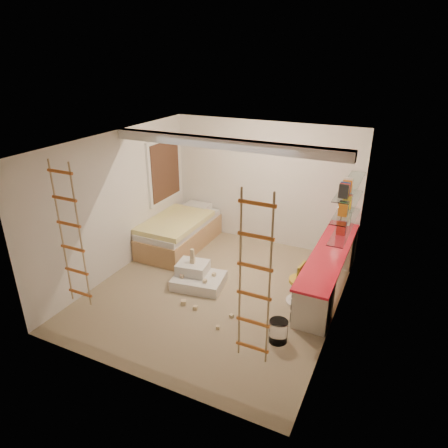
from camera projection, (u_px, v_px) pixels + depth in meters
The scene contains 15 objects.
floor at pixel (217, 290), 6.98m from camera, with size 4.50×4.50×0.00m, color #927F5E.
ceiling_beam at pixel (224, 144), 6.23m from camera, with size 4.00×0.18×0.16m, color white.
window_frame at pixel (164, 170), 8.38m from camera, with size 0.06×1.15×1.35m, color white.
window_blind at pixel (166, 170), 8.37m from camera, with size 0.02×1.00×1.20m, color #4C2D1E.
rope_ladder_left at pixel (71, 236), 5.46m from camera, with size 0.41×0.04×2.13m, color #BD5920, non-canonical shape.
rope_ladder_right at pixel (254, 281), 4.40m from camera, with size 0.41×0.04×2.13m, color orange, non-canonical shape.
waste_bin at pixel (278, 331), 5.70m from camera, with size 0.27×0.27×0.34m, color white.
desk at pixel (328, 269), 6.86m from camera, with size 0.56×2.80×0.75m.
shelves at pixel (348, 206), 6.58m from camera, with size 0.25×1.80×0.71m.
bed at pixel (180, 232), 8.45m from camera, with size 1.02×2.00×0.69m.
task_lamp at pixel (341, 211), 7.38m from camera, with size 0.14×0.36×0.57m.
swivel_chair at pixel (300, 289), 6.53m from camera, with size 0.48×0.48×0.73m.
play_platform at pixel (197, 277), 7.10m from camera, with size 0.96×0.80×0.39m.
toy_blocks at pixel (199, 283), 6.73m from camera, with size 1.22×1.13×0.66m.
books at pixel (349, 199), 6.53m from camera, with size 0.14×0.58×0.92m.
Camera 1 is at (2.67, -5.31, 3.84)m, focal length 32.00 mm.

